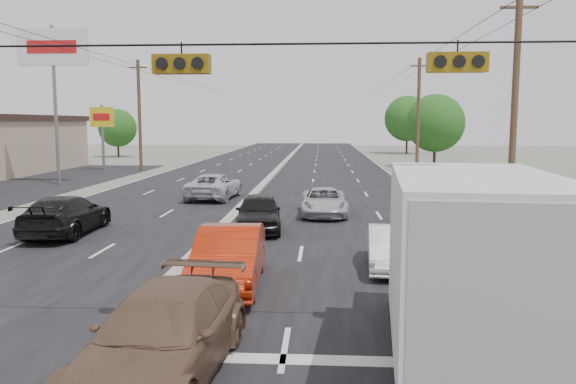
% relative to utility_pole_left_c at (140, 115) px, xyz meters
% --- Properties ---
extents(ground, '(200.00, 200.00, 0.00)m').
position_rel_utility_pole_left_c_xyz_m(ground, '(12.50, -40.00, -5.11)').
color(ground, '#606356').
rests_on(ground, ground).
extents(road_surface, '(20.00, 160.00, 0.02)m').
position_rel_utility_pole_left_c_xyz_m(road_surface, '(12.50, -10.00, -5.11)').
color(road_surface, black).
rests_on(road_surface, ground).
extents(center_median, '(0.50, 160.00, 0.20)m').
position_rel_utility_pole_left_c_xyz_m(center_median, '(12.50, -10.00, -5.01)').
color(center_median, gray).
rests_on(center_median, ground).
extents(parking_lot, '(10.00, 42.00, 0.02)m').
position_rel_utility_pole_left_c_xyz_m(parking_lot, '(-4.50, -15.00, -5.11)').
color(parking_lot, black).
rests_on(parking_lot, ground).
extents(utility_pole_left_c, '(1.60, 0.30, 10.00)m').
position_rel_utility_pole_left_c_xyz_m(utility_pole_left_c, '(0.00, 0.00, 0.00)').
color(utility_pole_left_c, '#422D1E').
rests_on(utility_pole_left_c, ground).
extents(utility_pole_right_b, '(1.60, 0.30, 10.00)m').
position_rel_utility_pole_left_c_xyz_m(utility_pole_right_b, '(25.00, -25.00, 0.00)').
color(utility_pole_right_b, '#422D1E').
rests_on(utility_pole_right_b, ground).
extents(utility_pole_right_c, '(1.60, 0.30, 10.00)m').
position_rel_utility_pole_left_c_xyz_m(utility_pole_right_c, '(25.00, 0.00, 0.00)').
color(utility_pole_right_c, '#422D1E').
rests_on(utility_pole_right_c, ground).
extents(traffic_signals, '(25.00, 0.30, 0.54)m').
position_rel_utility_pole_left_c_xyz_m(traffic_signals, '(13.90, -40.00, 0.39)').
color(traffic_signals, black).
rests_on(traffic_signals, ground).
extents(pole_sign_billboard, '(5.00, 0.25, 11.00)m').
position_rel_utility_pole_left_c_xyz_m(pole_sign_billboard, '(-2.00, -12.00, 3.76)').
color(pole_sign_billboard, slate).
rests_on(pole_sign_billboard, ground).
extents(pole_sign_far, '(2.20, 0.25, 6.00)m').
position_rel_utility_pole_left_c_xyz_m(pole_sign_far, '(-3.50, -0.00, -0.70)').
color(pole_sign_far, slate).
rests_on(pole_sign_far, ground).
extents(tree_left_far, '(4.80, 4.80, 6.12)m').
position_rel_utility_pole_left_c_xyz_m(tree_left_far, '(-9.50, 20.00, -1.39)').
color(tree_left_far, '#382619').
rests_on(tree_left_far, ground).
extents(tree_right_mid, '(5.60, 5.60, 7.14)m').
position_rel_utility_pole_left_c_xyz_m(tree_right_mid, '(27.50, 5.00, -0.77)').
color(tree_right_mid, '#382619').
rests_on(tree_right_mid, ground).
extents(tree_right_far, '(6.40, 6.40, 8.16)m').
position_rel_utility_pole_left_c_xyz_m(tree_right_far, '(28.50, 30.00, -0.15)').
color(tree_right_far, '#382619').
rests_on(tree_right_far, ground).
extents(box_truck, '(3.10, 7.23, 3.57)m').
position_rel_utility_pole_left_c_xyz_m(box_truck, '(19.11, -40.73, -3.28)').
color(box_truck, black).
rests_on(box_truck, ground).
extents(tan_sedan, '(2.52, 5.30, 1.49)m').
position_rel_utility_pole_left_c_xyz_m(tan_sedan, '(13.90, -41.33, -4.36)').
color(tan_sedan, brown).
rests_on(tan_sedan, ground).
extents(red_sedan, '(1.86, 4.84, 1.57)m').
position_rel_utility_pole_left_c_xyz_m(red_sedan, '(14.13, -35.87, -4.32)').
color(red_sedan, '#A9220A').
rests_on(red_sedan, ground).
extents(queue_car_a, '(2.18, 4.56, 1.51)m').
position_rel_utility_pole_left_c_xyz_m(queue_car_a, '(14.02, -28.03, -4.35)').
color(queue_car_a, black).
rests_on(queue_car_a, ground).
extents(queue_car_b, '(1.54, 3.83, 1.24)m').
position_rel_utility_pole_left_c_xyz_m(queue_car_b, '(18.67, -33.74, -4.49)').
color(queue_car_b, white).
rests_on(queue_car_b, ground).
extents(queue_car_c, '(2.21, 4.65, 1.28)m').
position_rel_utility_pole_left_c_xyz_m(queue_car_c, '(16.69, -24.04, -4.47)').
color(queue_car_c, '#B3B7BC').
rests_on(queue_car_c, ground).
extents(queue_car_d, '(2.16, 5.05, 1.45)m').
position_rel_utility_pole_left_c_xyz_m(queue_car_d, '(20.42, -33.42, -4.38)').
color(queue_car_d, '#14125A').
rests_on(queue_car_d, ground).
extents(oncoming_near, '(2.33, 5.35, 1.53)m').
position_rel_utility_pole_left_c_xyz_m(oncoming_near, '(6.55, -29.23, -4.34)').
color(oncoming_near, black).
rests_on(oncoming_near, ground).
extents(oncoming_far, '(2.80, 5.41, 1.46)m').
position_rel_utility_pole_left_c_xyz_m(oncoming_far, '(10.39, -18.60, -4.38)').
color(oncoming_far, '#B4B9BD').
rests_on(oncoming_far, ground).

